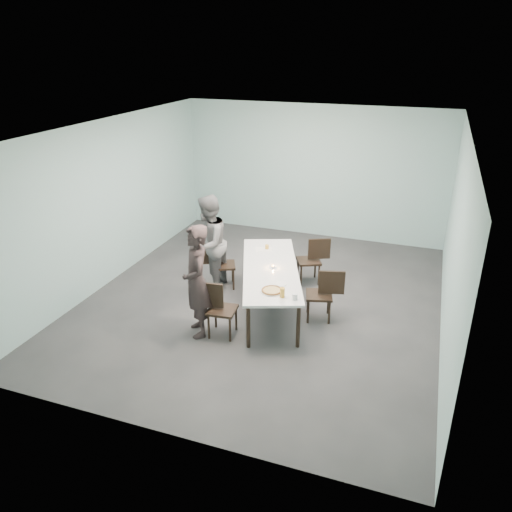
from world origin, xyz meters
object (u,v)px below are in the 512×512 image
(pizza, at_px, (272,291))
(water_tumbler, at_px, (295,297))
(chair_near_left, at_px, (217,305))
(diner_near, at_px, (197,281))
(diner_far, at_px, (209,244))
(beer_glass, at_px, (282,293))
(chair_far_right, at_px, (313,257))
(chair_near_right, at_px, (324,291))
(amber_tumbler, at_px, (267,247))
(chair_far_left, at_px, (219,262))
(side_plate, at_px, (281,284))
(tealight, at_px, (273,267))
(table, at_px, (270,271))

(pizza, height_order, water_tumbler, water_tumbler)
(chair_near_left, distance_m, diner_near, 0.50)
(diner_far, xyz_separation_m, beer_glass, (1.77, -1.25, -0.07))
(chair_far_right, xyz_separation_m, beer_glass, (0.04, -2.15, 0.32))
(chair_near_right, xyz_separation_m, diner_far, (-2.22, 0.39, 0.39))
(chair_far_right, height_order, pizza, chair_far_right)
(chair_near_right, xyz_separation_m, amber_tumbler, (-1.26, 0.82, 0.29))
(chair_far_left, relative_size, diner_near, 0.49)
(chair_far_left, bearing_deg, side_plate, -57.86)
(chair_far_left, bearing_deg, diner_far, -164.50)
(water_tumbler, bearing_deg, chair_near_right, 73.19)
(diner_near, xyz_separation_m, diner_far, (-0.48, 1.47, -0.01))
(chair_far_right, distance_m, tealight, 1.31)
(amber_tumbler, bearing_deg, beer_glass, -64.51)
(chair_near_left, bearing_deg, table, 58.96)
(diner_near, xyz_separation_m, beer_glass, (1.29, 0.22, -0.07))
(tealight, distance_m, amber_tumbler, 0.83)
(table, relative_size, beer_glass, 18.34)
(table, height_order, chair_near_right, chair_near_right)
(chair_near_right, xyz_separation_m, water_tumbler, (-0.26, -0.87, 0.29))
(chair_near_right, relative_size, pizza, 2.56)
(pizza, height_order, tealight, tealight)
(diner_near, relative_size, amber_tumbler, 22.41)
(chair_far_right, height_order, tealight, chair_far_right)
(table, relative_size, water_tumbler, 30.56)
(chair_far_right, bearing_deg, diner_near, 36.84)
(diner_far, bearing_deg, chair_far_left, 129.43)
(pizza, distance_m, beer_glass, 0.24)
(beer_glass, height_order, tealight, beer_glass)
(chair_far_left, distance_m, amber_tumbler, 0.93)
(water_tumbler, bearing_deg, table, 126.23)
(chair_far_right, relative_size, diner_far, 0.49)
(side_plate, bearing_deg, diner_near, -151.25)
(chair_far_left, distance_m, chair_far_right, 1.77)
(chair_near_right, xyz_separation_m, diner_near, (-1.75, -1.08, 0.40))
(table, distance_m, chair_far_left, 1.23)
(chair_near_right, bearing_deg, pizza, 33.91)
(chair_near_left, height_order, tealight, chair_near_left)
(beer_glass, xyz_separation_m, tealight, (-0.45, 0.93, -0.05))
(pizza, distance_m, water_tumbler, 0.41)
(tealight, bearing_deg, water_tumbler, -55.69)
(chair_near_left, bearing_deg, beer_glass, 2.83)
(diner_near, bearing_deg, tealight, 108.58)
(diner_near, height_order, tealight, diner_near)
(chair_far_left, xyz_separation_m, chair_far_right, (1.58, 0.78, 0.00))
(chair_near_left, bearing_deg, water_tumbler, 1.07)
(side_plate, distance_m, amber_tumbler, 1.43)
(chair_near_right, height_order, side_plate, chair_near_right)
(diner_near, xyz_separation_m, amber_tumbler, (0.49, 1.90, -0.11))
(chair_far_left, height_order, pizza, chair_far_left)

